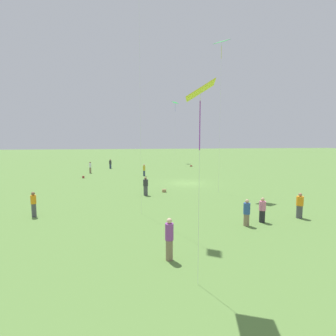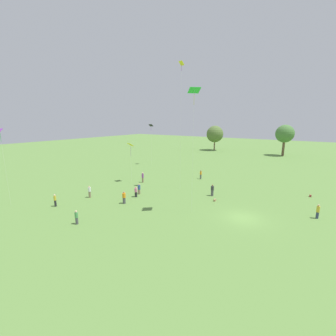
% 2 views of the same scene
% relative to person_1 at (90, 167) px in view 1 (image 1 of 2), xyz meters
% --- Properties ---
extents(ground_plane, '(240.00, 240.00, 0.00)m').
position_rel_person_1_xyz_m(ground_plane, '(-11.76, -13.08, -0.94)').
color(ground_plane, '#5B843D').
extents(person_1, '(0.45, 0.45, 1.85)m').
position_rel_person_1_xyz_m(person_1, '(0.00, 0.00, 0.00)').
color(person_1, '#847056').
rests_on(person_1, ground_plane).
extents(person_2, '(0.39, 0.39, 1.92)m').
position_rel_person_1_xyz_m(person_2, '(-31.81, -7.67, 0.03)').
color(person_2, '#847056').
rests_on(person_2, ground_plane).
extents(person_3, '(0.57, 0.57, 1.68)m').
position_rel_person_1_xyz_m(person_3, '(-27.93, -13.16, -0.11)').
color(person_3, '#847056').
rests_on(person_3, ground_plane).
extents(person_4, '(0.66, 0.66, 1.78)m').
position_rel_person_1_xyz_m(person_4, '(-18.02, -7.57, -0.06)').
color(person_4, '#4C4C51').
rests_on(person_4, ground_plane).
extents(person_5, '(0.51, 0.51, 1.74)m').
position_rel_person_1_xyz_m(person_5, '(6.36, -2.75, -0.08)').
color(person_5, '#333D5B').
rests_on(person_5, ground_plane).
extents(person_6, '(0.51, 0.51, 1.76)m').
position_rel_person_1_xyz_m(person_6, '(-23.88, 0.59, -0.05)').
color(person_6, '#4C4C51').
rests_on(person_6, ground_plane).
extents(person_7, '(0.41, 0.41, 1.75)m').
position_rel_person_1_xyz_m(person_7, '(-4.46, -8.29, -0.06)').
color(person_7, '#333D5B').
rests_on(person_7, ground_plane).
extents(person_8, '(0.53, 0.53, 1.63)m').
position_rel_person_1_xyz_m(person_8, '(-27.42, -14.48, -0.14)').
color(person_8, '#232328').
rests_on(person_8, ground_plane).
extents(person_10, '(0.57, 0.57, 1.74)m').
position_rel_person_1_xyz_m(person_10, '(-26.96, -17.47, -0.08)').
color(person_10, '#4C4C51').
rests_on(person_10, ground_plane).
extents(kite_0, '(1.34, 1.23, 7.32)m').
position_rel_person_1_xyz_m(kite_0, '(-33.92, -8.40, 5.90)').
color(kite_0, yellow).
rests_on(kite_0, ground_plane).
extents(kite_1, '(1.68, 1.71, 14.10)m').
position_rel_person_1_xyz_m(kite_1, '(17.72, -16.98, 12.52)').
color(kite_1, green).
rests_on(kite_1, ground_plane).
extents(kite_2, '(1.76, 1.75, 14.98)m').
position_rel_person_1_xyz_m(kite_2, '(-17.67, -15.01, 13.38)').
color(kite_2, green).
rests_on(kite_2, ground_plane).
extents(picnic_bag_0, '(0.41, 0.46, 0.26)m').
position_rel_person_1_xyz_m(picnic_bag_0, '(7.63, -18.40, -0.80)').
color(picnic_bag_0, '#933833').
rests_on(picnic_bag_0, ground_plane).
extents(picnic_bag_1, '(0.27, 0.42, 0.30)m').
position_rel_person_1_xyz_m(picnic_bag_1, '(-16.78, -9.54, -0.78)').
color(picnic_bag_1, '#A58459').
rests_on(picnic_bag_1, ground_plane).
extents(picnic_bag_2, '(0.30, 0.33, 0.31)m').
position_rel_person_1_xyz_m(picnic_bag_2, '(-5.41, 0.23, -0.78)').
color(picnic_bag_2, '#933833').
rests_on(picnic_bag_2, ground_plane).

